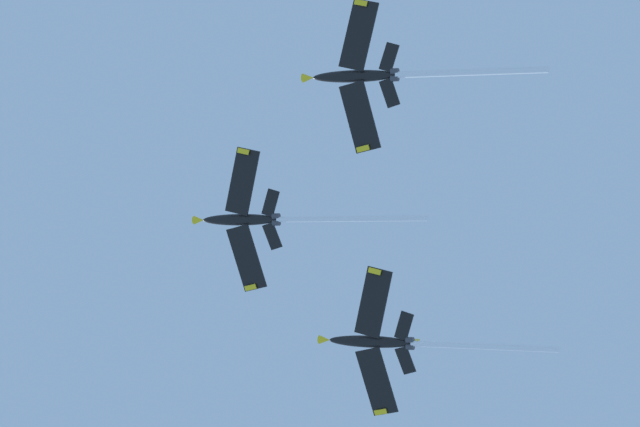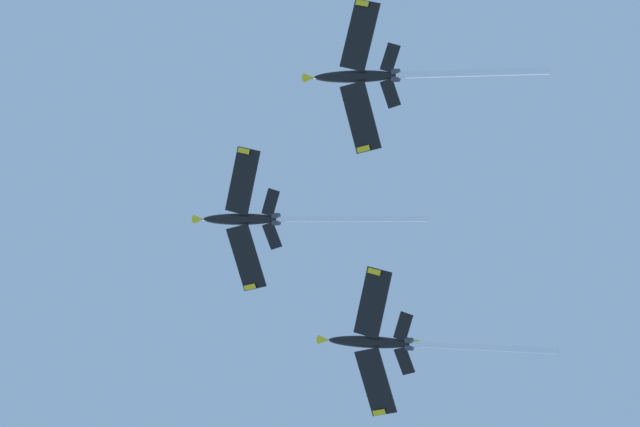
# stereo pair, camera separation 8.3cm
# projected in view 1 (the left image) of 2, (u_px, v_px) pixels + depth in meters

# --- Properties ---
(jet_lead) EXTENTS (21.88, 27.64, 17.28)m
(jet_lead) POSITION_uv_depth(u_px,v_px,m) (262.00, 220.00, 173.80)
(jet_lead) COLOR black
(jet_left_wing) EXTENTS (20.65, 26.80, 16.22)m
(jet_left_wing) POSITION_uv_depth(u_px,v_px,m) (381.00, 75.00, 163.52)
(jet_left_wing) COLOR black
(jet_right_wing) EXTENTS (20.86, 26.14, 15.89)m
(jet_right_wing) POSITION_uv_depth(u_px,v_px,m) (391.00, 342.00, 167.13)
(jet_right_wing) COLOR black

